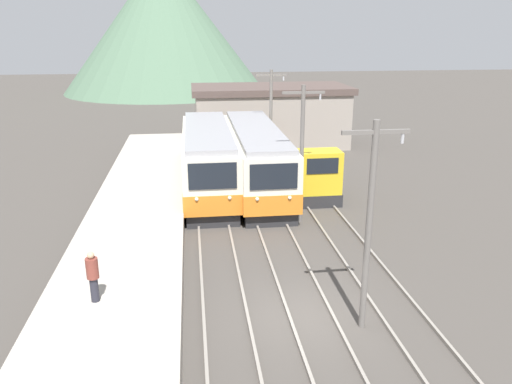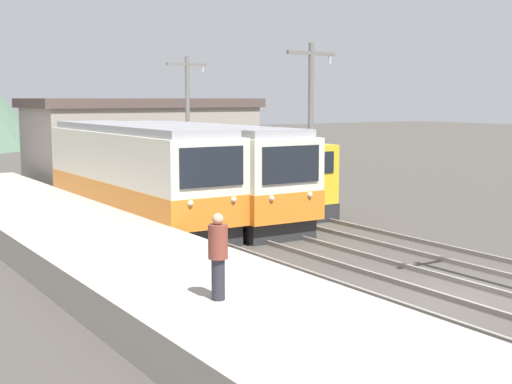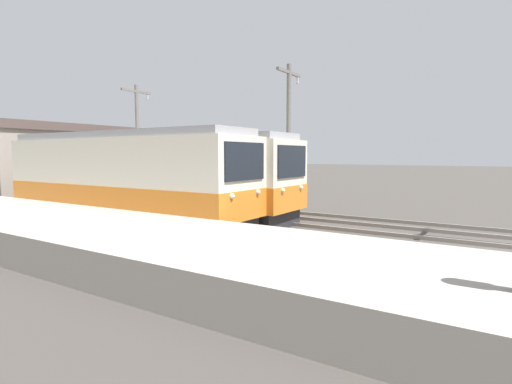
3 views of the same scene
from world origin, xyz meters
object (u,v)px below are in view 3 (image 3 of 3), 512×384
Objects in this scene: commuter_train_left at (125,182)px; shunting_locomotive at (239,188)px; catenary_mast_mid at (289,137)px; catenary_mast_far at (138,141)px; commuter_train_center at (172,179)px.

shunting_locomotive is at bearing -15.98° from commuter_train_left.
shunting_locomotive is at bearing 67.73° from catenary_mast_mid.
catenary_mast_mid is 1.00× the size of catenary_mast_far.
catenary_mast_mid reaches higher than shunting_locomotive.
commuter_train_left reaches higher than shunting_locomotive.
commuter_train_left reaches higher than commuter_train_center.
catenary_mast_mid is 9.35m from catenary_mast_far.
commuter_train_center is 4.68m from catenary_mast_far.
catenary_mast_mid reaches higher than commuter_train_center.
catenary_mast_far is at bearing 69.32° from commuter_train_center.
commuter_train_left is 0.95× the size of commuter_train_center.
shunting_locomotive is (5.80, -1.66, -0.56)m from commuter_train_left.
commuter_train_center is at bearing -110.68° from catenary_mast_far.
commuter_train_left is at bearing -136.76° from catenary_mast_far.
shunting_locomotive is at bearing -75.36° from catenary_mast_far.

